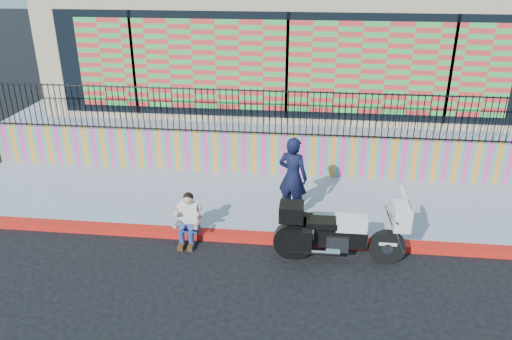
# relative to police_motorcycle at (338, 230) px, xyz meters

# --- Properties ---
(ground) EXTENTS (90.00, 90.00, 0.00)m
(ground) POSITION_rel_police_motorcycle_xyz_m (-1.31, 0.52, -0.66)
(ground) COLOR black
(ground) RESTS_ON ground
(red_curb) EXTENTS (16.00, 0.30, 0.15)m
(red_curb) POSITION_rel_police_motorcycle_xyz_m (-1.31, 0.52, -0.59)
(red_curb) COLOR red
(red_curb) RESTS_ON ground
(sidewalk) EXTENTS (16.00, 3.00, 0.15)m
(sidewalk) POSITION_rel_police_motorcycle_xyz_m (-1.31, 2.17, -0.59)
(sidewalk) COLOR #8E94AA
(sidewalk) RESTS_ON ground
(mural_wall) EXTENTS (16.00, 0.20, 1.10)m
(mural_wall) POSITION_rel_police_motorcycle_xyz_m (-1.31, 3.77, 0.04)
(mural_wall) COLOR #E43C87
(mural_wall) RESTS_ON sidewalk
(metal_fence) EXTENTS (15.80, 0.04, 1.20)m
(metal_fence) POSITION_rel_police_motorcycle_xyz_m (-1.31, 3.77, 1.19)
(metal_fence) COLOR black
(metal_fence) RESTS_ON mural_wall
(elevated_platform) EXTENTS (16.00, 10.00, 1.25)m
(elevated_platform) POSITION_rel_police_motorcycle_xyz_m (-1.31, 8.87, -0.04)
(elevated_platform) COLOR #8E94AA
(elevated_platform) RESTS_ON ground
(storefront_building) EXTENTS (14.00, 8.06, 4.00)m
(storefront_building) POSITION_rel_police_motorcycle_xyz_m (-1.31, 8.65, 2.59)
(storefront_building) COLOR tan
(storefront_building) RESTS_ON elevated_platform
(police_motorcycle) EXTENTS (2.53, 0.84, 1.58)m
(police_motorcycle) POSITION_rel_police_motorcycle_xyz_m (0.00, 0.00, 0.00)
(police_motorcycle) COLOR black
(police_motorcycle) RESTS_ON ground
(police_officer) EXTENTS (0.79, 0.66, 1.86)m
(police_officer) POSITION_rel_police_motorcycle_xyz_m (-0.96, 1.51, 0.42)
(police_officer) COLOR black
(police_officer) RESTS_ON sidewalk
(seated_man) EXTENTS (0.54, 0.71, 1.06)m
(seated_man) POSITION_rel_police_motorcycle_xyz_m (-3.07, 0.31, -0.21)
(seated_man) COLOR navy
(seated_man) RESTS_ON ground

